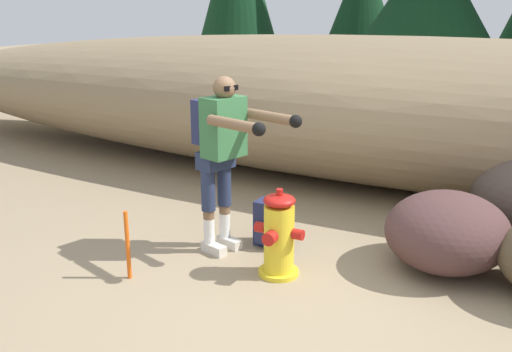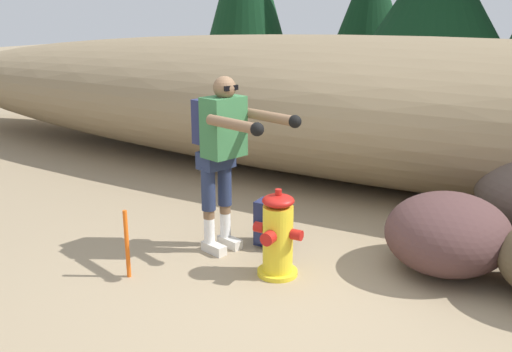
% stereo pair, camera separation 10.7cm
% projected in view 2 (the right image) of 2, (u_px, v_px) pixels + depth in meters
% --- Properties ---
extents(ground_plane, '(56.00, 56.00, 0.04)m').
position_uv_depth(ground_plane, '(280.00, 286.00, 4.64)').
color(ground_plane, '#998466').
extents(dirt_embankment, '(17.76, 3.20, 1.87)m').
position_uv_depth(dirt_embankment, '(397.00, 110.00, 7.20)').
color(dirt_embankment, '#897556').
rests_on(dirt_embankment, ground_plane).
extents(fire_hydrant, '(0.44, 0.39, 0.77)m').
position_uv_depth(fire_hydrant, '(278.00, 236.00, 4.70)').
color(fire_hydrant, yellow).
rests_on(fire_hydrant, ground_plane).
extents(utility_worker, '(1.04, 0.68, 1.64)m').
position_uv_depth(utility_worker, '(223.00, 143.00, 4.97)').
color(utility_worker, beige).
rests_on(utility_worker, ground_plane).
extents(spare_backpack, '(0.30, 0.29, 0.47)m').
position_uv_depth(spare_backpack, '(272.00, 224.00, 5.34)').
color(spare_backpack, '#23284C').
rests_on(spare_backpack, ground_plane).
extents(boulder_small, '(1.28, 1.33, 0.68)m').
position_uv_depth(boulder_small, '(448.00, 233.00, 4.80)').
color(boulder_small, '#4E3331').
rests_on(boulder_small, ground_plane).
extents(survey_stake, '(0.04, 0.04, 0.60)m').
position_uv_depth(survey_stake, '(127.00, 244.00, 4.67)').
color(survey_stake, '#E55914').
rests_on(survey_stake, ground_plane).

